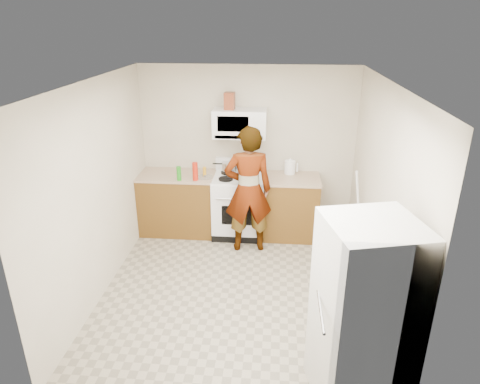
# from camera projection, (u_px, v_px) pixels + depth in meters

# --- Properties ---
(floor) EXTENTS (3.60, 3.60, 0.00)m
(floor) POSITION_uv_depth(u_px,v_px,m) (236.00, 289.00, 5.28)
(floor) COLOR gray
(floor) RESTS_ON ground
(back_wall) EXTENTS (3.20, 0.02, 2.50)m
(back_wall) POSITION_uv_depth(u_px,v_px,m) (247.00, 150.00, 6.46)
(back_wall) COLOR beige
(back_wall) RESTS_ON floor
(right_wall) EXTENTS (0.02, 3.60, 2.50)m
(right_wall) POSITION_uv_depth(u_px,v_px,m) (380.00, 200.00, 4.68)
(right_wall) COLOR beige
(right_wall) RESTS_ON floor
(cabinet_left) EXTENTS (1.12, 0.62, 0.90)m
(cabinet_left) POSITION_uv_depth(u_px,v_px,m) (178.00, 204.00, 6.57)
(cabinet_left) COLOR brown
(cabinet_left) RESTS_ON floor
(counter_left) EXTENTS (1.14, 0.64, 0.03)m
(counter_left) POSITION_uv_depth(u_px,v_px,m) (177.00, 175.00, 6.39)
(counter_left) COLOR tan
(counter_left) RESTS_ON cabinet_left
(cabinet_right) EXTENTS (0.80, 0.62, 0.90)m
(cabinet_right) POSITION_uv_depth(u_px,v_px,m) (291.00, 208.00, 6.43)
(cabinet_right) COLOR brown
(cabinet_right) RESTS_ON floor
(counter_right) EXTENTS (0.82, 0.64, 0.03)m
(counter_right) POSITION_uv_depth(u_px,v_px,m) (292.00, 179.00, 6.25)
(counter_right) COLOR tan
(counter_right) RESTS_ON cabinet_right
(gas_range) EXTENTS (0.76, 0.65, 1.13)m
(gas_range) POSITION_uv_depth(u_px,v_px,m) (239.00, 204.00, 6.47)
(gas_range) COLOR white
(gas_range) RESTS_ON floor
(microwave) EXTENTS (0.76, 0.38, 0.40)m
(microwave) POSITION_uv_depth(u_px,v_px,m) (240.00, 123.00, 6.13)
(microwave) COLOR white
(microwave) RESTS_ON back_wall
(person) EXTENTS (0.72, 0.53, 1.81)m
(person) POSITION_uv_depth(u_px,v_px,m) (248.00, 190.00, 5.88)
(person) COLOR tan
(person) RESTS_ON floor
(fridge) EXTENTS (0.85, 0.85, 1.70)m
(fridge) POSITION_uv_depth(u_px,v_px,m) (363.00, 316.00, 3.49)
(fridge) COLOR silver
(fridge) RESTS_ON floor
(kettle) EXTENTS (0.21, 0.21, 0.20)m
(kettle) POSITION_uv_depth(u_px,v_px,m) (290.00, 167.00, 6.38)
(kettle) COLOR white
(kettle) RESTS_ON counter_right
(jug) EXTENTS (0.15, 0.15, 0.24)m
(jug) POSITION_uv_depth(u_px,v_px,m) (230.00, 101.00, 6.00)
(jug) COLOR maroon
(jug) RESTS_ON microwave
(saucepan) EXTENTS (0.32, 0.32, 0.13)m
(saucepan) POSITION_uv_depth(u_px,v_px,m) (230.00, 167.00, 6.44)
(saucepan) COLOR #B7B7BB
(saucepan) RESTS_ON gas_range
(tray) EXTENTS (0.28, 0.22, 0.05)m
(tray) POSITION_uv_depth(u_px,v_px,m) (244.00, 177.00, 6.23)
(tray) COLOR silver
(tray) RESTS_ON gas_range
(bottle_spray) EXTENTS (0.09, 0.09, 0.26)m
(bottle_spray) POSITION_uv_depth(u_px,v_px,m) (195.00, 171.00, 6.11)
(bottle_spray) COLOR #B51F0D
(bottle_spray) RESTS_ON counter_left
(bottle_hot_sauce) EXTENTS (0.06, 0.06, 0.15)m
(bottle_hot_sauce) POSITION_uv_depth(u_px,v_px,m) (205.00, 172.00, 6.25)
(bottle_hot_sauce) COLOR orange
(bottle_hot_sauce) RESTS_ON counter_left
(bottle_green_cap) EXTENTS (0.08, 0.08, 0.21)m
(bottle_green_cap) POSITION_uv_depth(u_px,v_px,m) (179.00, 173.00, 6.11)
(bottle_green_cap) COLOR #1C8117
(bottle_green_cap) RESTS_ON counter_left
(pot_lid) EXTENTS (0.25, 0.25, 0.01)m
(pot_lid) POSITION_uv_depth(u_px,v_px,m) (205.00, 177.00, 6.25)
(pot_lid) COLOR white
(pot_lid) RESTS_ON counter_left
(broom) EXTENTS (0.24, 0.18, 1.30)m
(broom) POSITION_uv_depth(u_px,v_px,m) (359.00, 215.00, 5.72)
(broom) COLOR white
(broom) RESTS_ON floor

